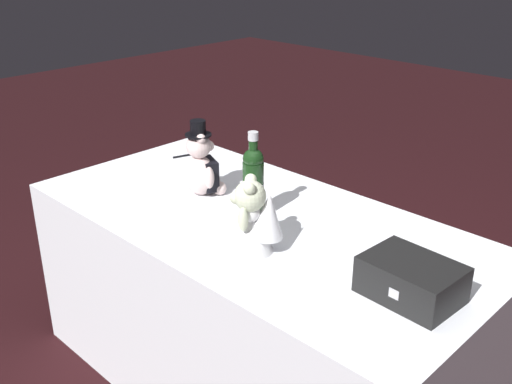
{
  "coord_description": "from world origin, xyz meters",
  "views": [
    {
      "loc": [
        1.34,
        -1.38,
        1.68
      ],
      "look_at": [
        0.0,
        0.0,
        0.84
      ],
      "focal_mm": 42.12,
      "sensor_mm": 36.0,
      "label": 1
    }
  ],
  "objects_px": {
    "teddy_bear_groom": "(202,167)",
    "gift_case_black": "(411,280)",
    "teddy_bear_bride": "(255,218)",
    "champagne_bottle": "(253,182)",
    "signing_pen": "(188,155)"
  },
  "relations": [
    {
      "from": "teddy_bear_groom",
      "to": "teddy_bear_bride",
      "type": "relative_size",
      "value": 1.19
    },
    {
      "from": "teddy_bear_groom",
      "to": "gift_case_black",
      "type": "distance_m",
      "value": 0.96
    },
    {
      "from": "teddy_bear_groom",
      "to": "teddy_bear_bride",
      "type": "xyz_separation_m",
      "value": [
        0.46,
        -0.18,
        0.0
      ]
    },
    {
      "from": "teddy_bear_groom",
      "to": "champagne_bottle",
      "type": "height_order",
      "value": "champagne_bottle"
    },
    {
      "from": "teddy_bear_groom",
      "to": "gift_case_black",
      "type": "xyz_separation_m",
      "value": [
        0.96,
        -0.07,
        -0.06
      ]
    },
    {
      "from": "teddy_bear_bride",
      "to": "signing_pen",
      "type": "xyz_separation_m",
      "value": [
        -0.83,
        0.41,
        -0.11
      ]
    },
    {
      "from": "gift_case_black",
      "to": "signing_pen",
      "type": "bearing_deg",
      "value": 167.2
    },
    {
      "from": "teddy_bear_groom",
      "to": "signing_pen",
      "type": "distance_m",
      "value": 0.45
    },
    {
      "from": "teddy_bear_groom",
      "to": "champagne_bottle",
      "type": "bearing_deg",
      "value": -2.39
    },
    {
      "from": "champagne_bottle",
      "to": "signing_pen",
      "type": "bearing_deg",
      "value": 159.52
    },
    {
      "from": "signing_pen",
      "to": "gift_case_black",
      "type": "height_order",
      "value": "gift_case_black"
    },
    {
      "from": "teddy_bear_groom",
      "to": "teddy_bear_bride",
      "type": "distance_m",
      "value": 0.49
    },
    {
      "from": "teddy_bear_groom",
      "to": "gift_case_black",
      "type": "relative_size",
      "value": 1.1
    },
    {
      "from": "teddy_bear_bride",
      "to": "gift_case_black",
      "type": "bearing_deg",
      "value": 12.87
    },
    {
      "from": "champagne_bottle",
      "to": "signing_pen",
      "type": "xyz_separation_m",
      "value": [
        -0.65,
        0.24,
        -0.13
      ]
    }
  ]
}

